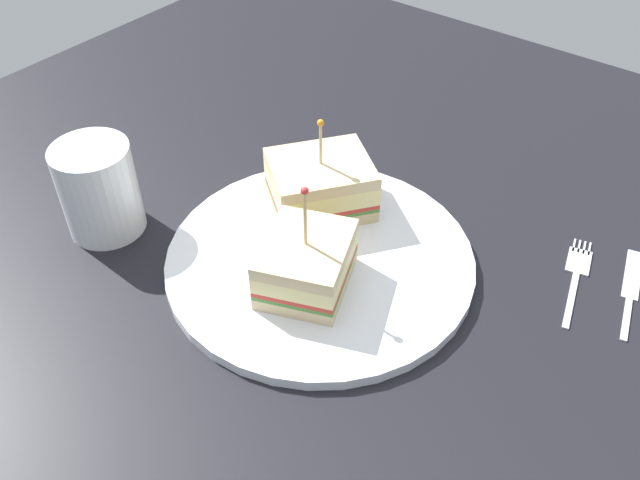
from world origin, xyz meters
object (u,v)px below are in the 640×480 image
Objects in this scene: plate at (320,259)px; drink_glass at (100,194)px; fork at (577,271)px; sandwich_half_front at (306,264)px; knife at (631,287)px; sandwich_half_back at (321,185)px.

plate is 3.09× the size of drink_glass.
fork is at bearing -150.55° from drink_glass.
knife is (-23.97, -19.09, -3.49)cm from sandwich_half_front.
sandwich_half_back is at bearing -136.97° from drink_glass.
drink_glass is at bearing 23.51° from plate.
sandwich_half_front is at bearing 109.38° from plate.
fork is (-20.42, -14.23, -0.38)cm from plate.
fork is 1.00× the size of knife.
knife is at bearing -152.16° from drink_glass.
sandwich_half_back is at bearing 17.15° from knife.
sandwich_half_back is 1.05× the size of fork.
sandwich_half_front is 0.91× the size of fork.
sandwich_half_front is 1.16× the size of drink_glass.
sandwich_half_front is 30.84cm from knife.
plate is 8.32cm from sandwich_half_back.
sandwich_half_back is at bearing 18.05° from fork.
sandwich_half_front reaches higher than drink_glass.
plate is 23.03cm from drink_glass.
plate is at bearing -70.62° from sandwich_half_front.
sandwich_half_back is 26.60cm from fork.
sandwich_half_back reaches higher than knife.
fork is at bearing -161.95° from sandwich_half_back.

